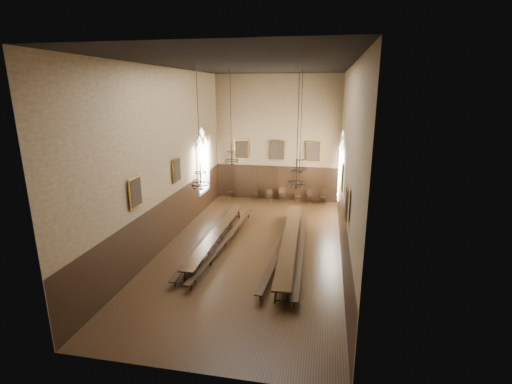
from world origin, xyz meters
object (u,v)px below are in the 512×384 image
(table_right, at_px, (290,244))
(chandelier_back_left, at_px, (231,154))
(chair_5, at_px, (297,198))
(chair_7, at_px, (323,199))
(table_left, at_px, (217,238))
(chair_2, at_px, (254,196))
(chandelier_back_right, at_px, (300,161))
(chandelier_front_left, at_px, (201,176))
(chair_6, at_px, (310,199))
(chair_0, at_px, (231,194))
(bench_left_inner, at_px, (226,241))
(chair_4, at_px, (282,197))
(bench_right_outer, at_px, (301,247))
(chandelier_front_right, at_px, (296,174))
(bench_right_inner, at_px, (283,244))
(bench_left_outer, at_px, (205,240))
(chair_3, at_px, (269,197))

(table_right, relative_size, chandelier_back_left, 2.10)
(chair_5, distance_m, chair_7, 1.83)
(table_left, height_order, chair_2, chair_2)
(table_right, height_order, chandelier_back_right, chandelier_back_right)
(chair_5, xyz_separation_m, chandelier_front_left, (-3.50, -10.80, 3.96))
(chair_6, relative_size, chair_7, 0.98)
(chair_0, relative_size, chair_2, 1.15)
(bench_left_inner, relative_size, chair_4, 9.56)
(chair_2, bearing_deg, chandelier_back_left, -78.73)
(chandelier_front_left, bearing_deg, chandelier_back_right, 48.96)
(table_right, bearing_deg, chair_0, 121.43)
(chair_4, bearing_deg, chair_7, -14.70)
(bench_left_inner, xyz_separation_m, chair_5, (3.00, 8.69, -0.02))
(bench_right_outer, bearing_deg, chair_4, 102.97)
(chair_4, distance_m, chair_5, 1.10)
(chandelier_back_left, bearing_deg, chandelier_front_right, -48.49)
(chair_0, bearing_deg, chair_4, 13.89)
(bench_right_inner, xyz_separation_m, chandelier_front_left, (-3.46, -2.22, 3.92))
(chair_2, distance_m, chair_5, 3.17)
(bench_left_outer, distance_m, chair_0, 8.71)
(chair_3, xyz_separation_m, chair_7, (3.86, 0.12, 0.04))
(table_left, relative_size, bench_right_inner, 0.86)
(table_right, relative_size, chair_3, 11.98)
(chandelier_back_right, bearing_deg, chair_4, 104.88)
(chair_4, height_order, chandelier_front_right, chandelier_front_right)
(chair_6, bearing_deg, chandelier_front_left, -124.59)
(table_right, bearing_deg, chandelier_back_left, 144.65)
(chair_3, height_order, chair_7, chair_7)
(bench_left_outer, relative_size, chair_0, 9.27)
(table_right, distance_m, chair_3, 8.98)
(chandelier_back_right, bearing_deg, bench_right_inner, -103.42)
(chandelier_back_left, xyz_separation_m, chandelier_back_right, (3.81, 0.04, -0.29))
(bench_left_outer, distance_m, chandelier_back_left, 4.95)
(bench_left_inner, xyz_separation_m, chair_7, (4.84, 8.69, 0.02))
(chair_2, height_order, chandelier_front_right, chandelier_front_right)
(chair_3, height_order, chair_5, chair_5)
(chair_3, xyz_separation_m, chandelier_back_right, (2.56, -6.04, 3.92))
(bench_left_inner, bearing_deg, table_right, -1.53)
(bench_right_outer, distance_m, chair_4, 8.96)
(bench_left_inner, height_order, chandelier_back_left, chandelier_back_left)
(bench_left_inner, bearing_deg, chair_0, 102.99)
(chandelier_front_right, bearing_deg, chair_7, 84.07)
(bench_right_outer, bearing_deg, chair_6, 90.06)
(table_right, distance_m, chair_6, 8.79)
(chair_0, bearing_deg, bench_left_outer, -70.25)
(chair_0, height_order, chair_6, chair_0)
(bench_right_inner, bearing_deg, chair_2, 110.26)
(table_left, xyz_separation_m, chandelier_front_left, (0.03, -2.33, 3.87))
(table_right, distance_m, bench_left_outer, 4.49)
(chandelier_back_left, bearing_deg, chair_6, 56.04)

